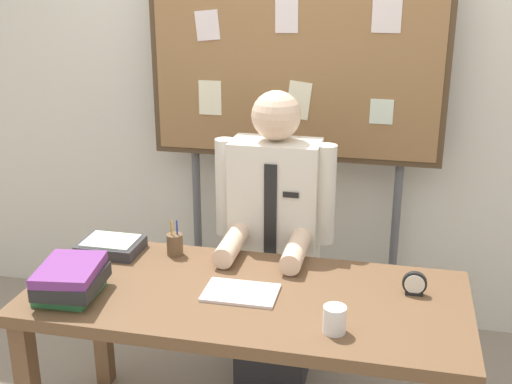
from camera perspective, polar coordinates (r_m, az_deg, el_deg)
The scene contains 10 objects.
back_wall at distance 3.52m, azimuth 3.96°, elevation 9.71°, with size 6.40×0.08×2.70m, color silver.
desk at distance 2.57m, azimuth -0.86°, elevation -10.55°, with size 1.69×0.74×0.74m.
person at distance 3.06m, azimuth 1.62°, elevation -5.23°, with size 0.55×0.56×1.42m.
bulletin_board at distance 3.30m, azimuth 3.44°, elevation 10.70°, with size 1.50×0.09×1.96m.
book_stack at distance 2.57m, azimuth -15.94°, elevation -7.42°, with size 0.25×0.31×0.13m.
open_notebook at distance 2.51m, azimuth -1.35°, elevation -8.81°, with size 0.28×0.19×0.01m, color silver.
desk_clock at distance 2.57m, azimuth 13.71°, elevation -7.87°, with size 0.09×0.04×0.09m.
coffee_mug at distance 2.27m, azimuth 6.89°, elevation -11.02°, with size 0.08×0.08×0.10m, color white.
pen_holder at distance 2.84m, azimuth -7.12°, elevation -4.56°, with size 0.07×0.07×0.16m.
paper_tray at distance 2.92m, azimuth -12.58°, elevation -4.63°, with size 0.26×0.20×0.06m.
Camera 1 is at (0.53, -2.17, 1.93)m, focal length 45.68 mm.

